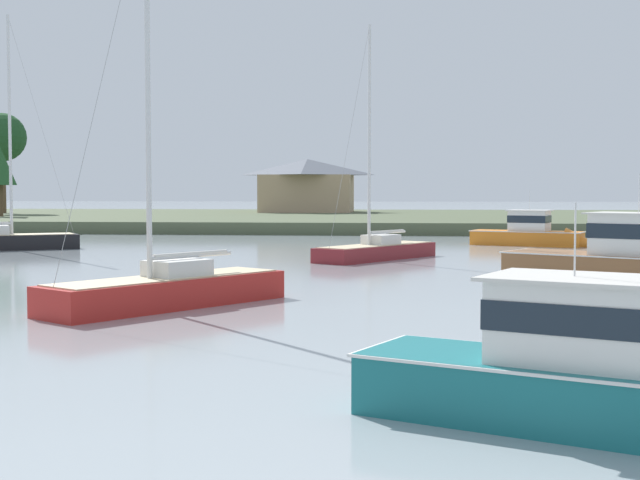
{
  "coord_description": "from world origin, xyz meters",
  "views": [
    {
      "loc": [
        -5.53,
        -7.16,
        3.68
      ],
      "look_at": [
        -8.98,
        28.64,
        1.65
      ],
      "focal_mm": 50.17,
      "sensor_mm": 36.0,
      "label": 1
    }
  ],
  "objects_px": {
    "cruiser_teal": "(604,395)",
    "cruiser_orange": "(538,238)",
    "sailboat_maroon": "(377,254)",
    "sailboat_red": "(168,298)"
  },
  "relations": [
    {
      "from": "sailboat_red",
      "to": "cruiser_orange",
      "type": "height_order",
      "value": "sailboat_red"
    },
    {
      "from": "sailboat_red",
      "to": "cruiser_teal",
      "type": "bearing_deg",
      "value": -52.19
    },
    {
      "from": "sailboat_red",
      "to": "sailboat_maroon",
      "type": "bearing_deg",
      "value": 73.43
    },
    {
      "from": "cruiser_teal",
      "to": "cruiser_orange",
      "type": "height_order",
      "value": "cruiser_orange"
    },
    {
      "from": "cruiser_teal",
      "to": "sailboat_maroon",
      "type": "bearing_deg",
      "value": 97.78
    },
    {
      "from": "sailboat_maroon",
      "to": "cruiser_teal",
      "type": "bearing_deg",
      "value": -82.22
    },
    {
      "from": "sailboat_red",
      "to": "cruiser_teal",
      "type": "relative_size",
      "value": 1.77
    },
    {
      "from": "sailboat_maroon",
      "to": "sailboat_red",
      "type": "bearing_deg",
      "value": -106.57
    },
    {
      "from": "sailboat_red",
      "to": "cruiser_teal",
      "type": "distance_m",
      "value": 17.06
    },
    {
      "from": "sailboat_red",
      "to": "sailboat_maroon",
      "type": "xyz_separation_m",
      "value": [
        5.9,
        19.84,
        -0.01
      ]
    }
  ]
}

